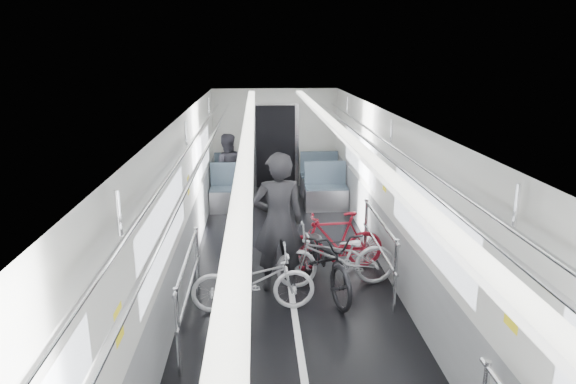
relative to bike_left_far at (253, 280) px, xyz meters
name	(u,v)px	position (x,y,z in m)	size (l,w,h in m)	color
car_shell	(289,202)	(0.52, 1.11, 0.71)	(3.02, 14.01, 2.41)	black
bike_left_far	(253,280)	(0.00, 0.00, 0.00)	(0.55, 1.59, 0.84)	silver
bike_right_mid	(336,257)	(1.18, 0.63, 0.03)	(0.60, 1.72, 0.90)	#ABABB0
bike_right_far	(335,241)	(1.24, 1.23, 0.04)	(0.43, 1.52, 0.91)	maroon
bike_aisle	(325,258)	(0.99, 0.52, 0.07)	(0.65, 1.86, 0.98)	black
person_standing	(278,222)	(0.35, 0.62, 0.57)	(0.72, 0.47, 1.98)	black
person_seated	(227,169)	(-0.59, 4.92, 0.36)	(0.75, 0.59, 1.55)	#2E2C34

